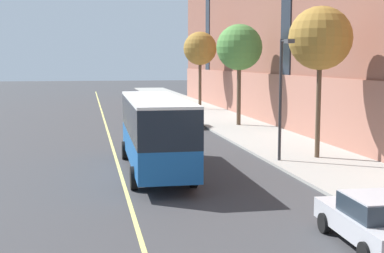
{
  "coord_description": "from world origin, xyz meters",
  "views": [
    {
      "loc": [
        -2.87,
        -26.03,
        5.4
      ],
      "look_at": [
        2.86,
        3.14,
        1.8
      ],
      "focal_mm": 50.0,
      "sensor_mm": 36.0,
      "label": 1
    }
  ],
  "objects_px": {
    "street_tree_mid_block": "(320,39)",
    "street_tree_far_uptown": "(239,48)",
    "street_tree_far_downtown": "(200,49)",
    "street_lamp": "(282,86)",
    "parked_car_darkgray_1": "(188,118)",
    "parked_car_silver_0": "(373,221)",
    "parked_car_darkgray_3": "(164,104)",
    "city_bus": "(155,129)"
  },
  "relations": [
    {
      "from": "street_tree_mid_block",
      "to": "street_tree_far_uptown",
      "type": "bearing_deg",
      "value": 90.0
    },
    {
      "from": "street_tree_far_uptown",
      "to": "street_tree_far_downtown",
      "type": "bearing_deg",
      "value": 90.0
    },
    {
      "from": "street_lamp",
      "to": "parked_car_darkgray_1",
      "type": "bearing_deg",
      "value": 96.32
    },
    {
      "from": "parked_car_silver_0",
      "to": "street_lamp",
      "type": "distance_m",
      "value": 13.31
    },
    {
      "from": "street_tree_far_uptown",
      "to": "street_tree_far_downtown",
      "type": "relative_size",
      "value": 0.97
    },
    {
      "from": "street_tree_far_uptown",
      "to": "street_tree_mid_block",
      "type": "bearing_deg",
      "value": -90.0
    },
    {
      "from": "parked_car_silver_0",
      "to": "parked_car_darkgray_3",
      "type": "height_order",
      "value": "same"
    },
    {
      "from": "parked_car_silver_0",
      "to": "street_tree_mid_block",
      "type": "distance_m",
      "value": 15.27
    },
    {
      "from": "parked_car_silver_0",
      "to": "parked_car_darkgray_1",
      "type": "distance_m",
      "value": 29.66
    },
    {
      "from": "city_bus",
      "to": "parked_car_silver_0",
      "type": "bearing_deg",
      "value": -67.34
    },
    {
      "from": "street_tree_mid_block",
      "to": "parked_car_silver_0",
      "type": "bearing_deg",
      "value": -107.73
    },
    {
      "from": "parked_car_silver_0",
      "to": "street_tree_far_downtown",
      "type": "distance_m",
      "value": 45.39
    },
    {
      "from": "city_bus",
      "to": "street_tree_far_uptown",
      "type": "bearing_deg",
      "value": 61.95
    },
    {
      "from": "parked_car_darkgray_3",
      "to": "street_lamp",
      "type": "bearing_deg",
      "value": -86.95
    },
    {
      "from": "street_tree_far_downtown",
      "to": "street_lamp",
      "type": "height_order",
      "value": "street_tree_far_downtown"
    },
    {
      "from": "parked_car_darkgray_3",
      "to": "street_tree_far_downtown",
      "type": "distance_m",
      "value": 7.31
    },
    {
      "from": "parked_car_darkgray_3",
      "to": "street_tree_far_uptown",
      "type": "distance_m",
      "value": 17.21
    },
    {
      "from": "parked_car_darkgray_1",
      "to": "street_tree_mid_block",
      "type": "relative_size",
      "value": 0.54
    },
    {
      "from": "street_tree_far_downtown",
      "to": "city_bus",
      "type": "bearing_deg",
      "value": -105.62
    },
    {
      "from": "city_bus",
      "to": "street_tree_mid_block",
      "type": "distance_m",
      "value": 10.39
    },
    {
      "from": "street_tree_far_downtown",
      "to": "parked_car_darkgray_1",
      "type": "bearing_deg",
      "value": -105.69
    },
    {
      "from": "parked_car_silver_0",
      "to": "street_tree_far_uptown",
      "type": "bearing_deg",
      "value": 81.61
    },
    {
      "from": "city_bus",
      "to": "street_lamp",
      "type": "xyz_separation_m",
      "value": [
        6.85,
        0.93,
        2.0
      ]
    },
    {
      "from": "street_lamp",
      "to": "parked_car_darkgray_3",
      "type": "bearing_deg",
      "value": 93.05
    },
    {
      "from": "parked_car_silver_0",
      "to": "street_tree_far_uptown",
      "type": "height_order",
      "value": "street_tree_far_uptown"
    },
    {
      "from": "street_tree_mid_block",
      "to": "street_tree_far_uptown",
      "type": "relative_size",
      "value": 0.99
    },
    {
      "from": "city_bus",
      "to": "street_tree_far_uptown",
      "type": "distance_m",
      "value": 20.1
    },
    {
      "from": "street_tree_far_uptown",
      "to": "street_lamp",
      "type": "relative_size",
      "value": 1.3
    },
    {
      "from": "street_tree_mid_block",
      "to": "street_lamp",
      "type": "xyz_separation_m",
      "value": [
        -2.37,
        -0.7,
        -2.51
      ]
    },
    {
      "from": "city_bus",
      "to": "parked_car_darkgray_1",
      "type": "bearing_deg",
      "value": 74.43
    },
    {
      "from": "city_bus",
      "to": "street_tree_mid_block",
      "type": "xyz_separation_m",
      "value": [
        9.22,
        1.63,
        4.5
      ]
    },
    {
      "from": "city_bus",
      "to": "parked_car_darkgray_3",
      "type": "xyz_separation_m",
      "value": [
        5.14,
        33.0,
        -1.35
      ]
    },
    {
      "from": "parked_car_silver_0",
      "to": "parked_car_darkgray_1",
      "type": "bearing_deg",
      "value": 89.91
    },
    {
      "from": "city_bus",
      "to": "street_tree_far_downtown",
      "type": "bearing_deg",
      "value": 74.38
    },
    {
      "from": "city_bus",
      "to": "street_tree_far_uptown",
      "type": "xyz_separation_m",
      "value": [
        9.22,
        17.31,
        4.43
      ]
    },
    {
      "from": "parked_car_darkgray_3",
      "to": "street_lamp",
      "type": "xyz_separation_m",
      "value": [
        1.71,
        -32.07,
        3.35
      ]
    },
    {
      "from": "parked_car_darkgray_1",
      "to": "street_tree_far_uptown",
      "type": "bearing_deg",
      "value": -7.36
    },
    {
      "from": "parked_car_darkgray_1",
      "to": "street_tree_mid_block",
      "type": "height_order",
      "value": "street_tree_mid_block"
    },
    {
      "from": "street_tree_far_downtown",
      "to": "street_lamp",
      "type": "xyz_separation_m",
      "value": [
        -2.37,
        -32.05,
        -2.71
      ]
    },
    {
      "from": "street_tree_far_downtown",
      "to": "parked_car_silver_0",
      "type": "bearing_deg",
      "value": -95.48
    },
    {
      "from": "parked_car_silver_0",
      "to": "parked_car_darkgray_1",
      "type": "relative_size",
      "value": 1.01
    },
    {
      "from": "city_bus",
      "to": "street_tree_far_downtown",
      "type": "distance_m",
      "value": 34.57
    }
  ]
}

